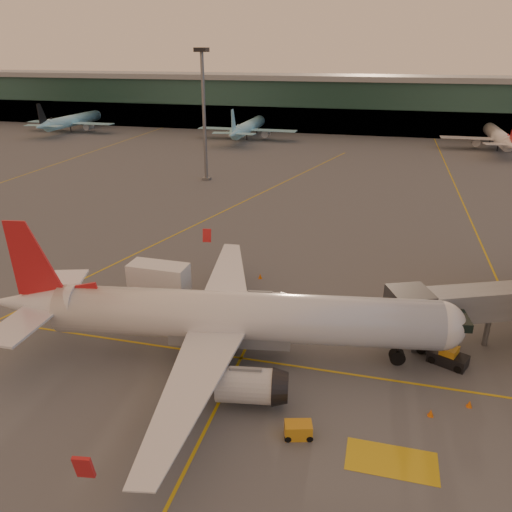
% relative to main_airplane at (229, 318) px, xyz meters
% --- Properties ---
extents(ground, '(600.00, 600.00, 0.00)m').
position_rel_main_airplane_xyz_m(ground, '(-3.97, -4.93, -3.97)').
color(ground, '#4C4F54').
rests_on(ground, ground).
extents(taxi_markings, '(100.12, 173.00, 0.01)m').
position_rel_main_airplane_xyz_m(taxi_markings, '(-11.29, 39.56, -3.96)').
color(taxi_markings, gold).
rests_on(taxi_markings, ground).
extents(terminal, '(400.00, 20.00, 17.60)m').
position_rel_main_airplane_xyz_m(terminal, '(-3.97, 136.87, 4.80)').
color(terminal, '#19382D').
rests_on(terminal, ground).
extents(mast_west_near, '(2.40, 2.40, 25.60)m').
position_rel_main_airplane_xyz_m(mast_west_near, '(-23.97, 61.07, 10.90)').
color(mast_west_near, slate).
rests_on(mast_west_near, ground).
extents(distant_aircraft_row, '(225.00, 34.00, 13.00)m').
position_rel_main_airplane_xyz_m(distant_aircraft_row, '(-57.72, 113.07, -3.97)').
color(distant_aircraft_row, '#96E3FB').
rests_on(distant_aircraft_row, ground).
extents(main_airplane, '(40.35, 36.56, 12.21)m').
position_rel_main_airplane_xyz_m(main_airplane, '(0.00, 0.00, 0.00)').
color(main_airplane, white).
rests_on(main_airplane, ground).
extents(jet_bridge, '(19.49, 10.46, 5.99)m').
position_rel_main_airplane_xyz_m(jet_bridge, '(23.44, 8.35, 0.16)').
color(jet_bridge, slate).
rests_on(jet_bridge, ground).
extents(catering_truck, '(6.21, 2.91, 4.78)m').
position_rel_main_airplane_xyz_m(catering_truck, '(-9.85, 7.37, -1.25)').
color(catering_truck, red).
rests_on(catering_truck, ground).
extents(gpu_cart, '(2.19, 1.65, 1.14)m').
position_rel_main_airplane_xyz_m(gpu_cart, '(7.61, -8.24, -3.41)').
color(gpu_cart, orange).
rests_on(gpu_cart, ground).
extents(pushback_tug, '(3.60, 2.86, 1.64)m').
position_rel_main_airplane_xyz_m(pushback_tug, '(18.65, 3.72, -3.30)').
color(pushback_tug, black).
rests_on(pushback_tug, ground).
extents(cone_nose, '(0.44, 0.44, 0.56)m').
position_rel_main_airplane_xyz_m(cone_nose, '(19.74, -1.83, -3.70)').
color(cone_nose, orange).
rests_on(cone_nose, ground).
extents(cone_tail, '(0.44, 0.44, 0.56)m').
position_rel_main_airplane_xyz_m(cone_tail, '(-19.92, -0.47, -3.70)').
color(cone_tail, orange).
rests_on(cone_tail, ground).
extents(cone_wing_left, '(0.46, 0.46, 0.59)m').
position_rel_main_airplane_xyz_m(cone_wing_left, '(-1.33, 16.65, -3.68)').
color(cone_wing_left, orange).
rests_on(cone_wing_left, ground).
extents(cone_fwd, '(0.45, 0.45, 0.58)m').
position_rel_main_airplane_xyz_m(cone_fwd, '(16.81, -3.65, -3.69)').
color(cone_fwd, orange).
rests_on(cone_fwd, ground).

